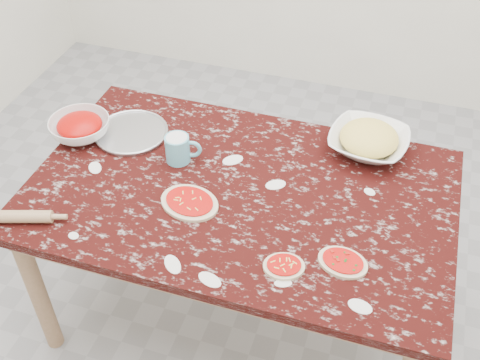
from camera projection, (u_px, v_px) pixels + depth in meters
name	position (u px, v px, depth m)	size (l,w,h in m)	color
ground	(240.00, 308.00, 2.71)	(4.00, 4.00, 0.00)	gray
worktable	(240.00, 205.00, 2.27)	(1.60, 1.00, 0.75)	black
pizza_tray	(131.00, 133.00, 2.46)	(0.30, 0.30, 0.01)	#B2B2B7
sauce_bowl	(80.00, 128.00, 2.43)	(0.25, 0.25, 0.08)	white
cheese_bowl	(368.00, 142.00, 2.36)	(0.32, 0.32, 0.08)	white
flour_mug	(179.00, 148.00, 2.30)	(0.14, 0.10, 0.11)	#5FB3CB
pizza_left	(190.00, 202.00, 2.15)	(0.26, 0.23, 0.02)	beige
pizza_mid	(284.00, 266.00, 1.92)	(0.17, 0.15, 0.02)	beige
pizza_right	(343.00, 262.00, 1.94)	(0.19, 0.16, 0.02)	beige
rolling_pin	(20.00, 217.00, 2.07)	(0.05, 0.05, 0.23)	tan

